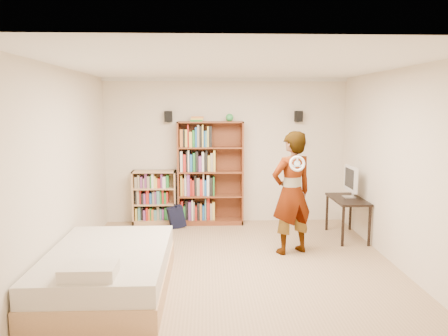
# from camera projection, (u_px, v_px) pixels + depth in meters

# --- Properties ---
(ground) EXTENTS (4.50, 5.00, 0.01)m
(ground) POSITION_uv_depth(u_px,v_px,m) (234.00, 269.00, 5.92)
(ground) COLOR tan
(ground) RESTS_ON ground
(room_shell) EXTENTS (4.52, 5.02, 2.71)m
(room_shell) POSITION_uv_depth(u_px,v_px,m) (234.00, 139.00, 5.67)
(room_shell) COLOR beige
(room_shell) RESTS_ON ground
(crown_molding) EXTENTS (4.50, 5.00, 0.06)m
(crown_molding) POSITION_uv_depth(u_px,v_px,m) (234.00, 68.00, 5.54)
(crown_molding) COLOR silver
(crown_molding) RESTS_ON room_shell
(speaker_left) EXTENTS (0.14, 0.12, 0.20)m
(speaker_left) POSITION_uv_depth(u_px,v_px,m) (168.00, 116.00, 7.97)
(speaker_left) COLOR black
(speaker_left) RESTS_ON room_shell
(speaker_right) EXTENTS (0.14, 0.12, 0.20)m
(speaker_right) POSITION_uv_depth(u_px,v_px,m) (299.00, 116.00, 8.07)
(speaker_right) COLOR black
(speaker_right) RESTS_ON room_shell
(wall_shelf) EXTENTS (0.25, 0.16, 0.02)m
(wall_shelf) POSITION_uv_depth(u_px,v_px,m) (298.00, 141.00, 8.14)
(wall_shelf) COLOR black
(wall_shelf) RESTS_ON room_shell
(tall_bookshelf) EXTENTS (1.21, 0.35, 1.91)m
(tall_bookshelf) POSITION_uv_depth(u_px,v_px,m) (210.00, 173.00, 8.07)
(tall_bookshelf) COLOR brown
(tall_bookshelf) RESTS_ON ground
(low_bookshelf) EXTENTS (0.80, 0.30, 1.00)m
(low_bookshelf) POSITION_uv_depth(u_px,v_px,m) (155.00, 197.00, 8.12)
(low_bookshelf) COLOR tan
(low_bookshelf) RESTS_ON ground
(computer_desk) EXTENTS (0.49, 0.99, 0.67)m
(computer_desk) POSITION_uv_depth(u_px,v_px,m) (347.00, 218.00, 7.29)
(computer_desk) COLOR black
(computer_desk) RESTS_ON ground
(imac) EXTENTS (0.11, 0.53, 0.53)m
(imac) POSITION_uv_depth(u_px,v_px,m) (350.00, 182.00, 7.28)
(imac) COLOR silver
(imac) RESTS_ON computer_desk
(daybed) EXTENTS (1.39, 2.14, 0.63)m
(daybed) POSITION_uv_depth(u_px,v_px,m) (108.00, 266.00, 5.17)
(daybed) COLOR beige
(daybed) RESTS_ON ground
(person) EXTENTS (0.79, 0.67, 1.83)m
(person) POSITION_uv_depth(u_px,v_px,m) (292.00, 193.00, 6.46)
(person) COLOR black
(person) RESTS_ON ground
(wii_wheel) EXTENTS (0.23, 0.09, 0.23)m
(wii_wheel) POSITION_uv_depth(u_px,v_px,m) (297.00, 164.00, 6.05)
(wii_wheel) COLOR silver
(wii_wheel) RESTS_ON person
(navy_bag) EXTENTS (0.35, 0.29, 0.41)m
(navy_bag) POSITION_uv_depth(u_px,v_px,m) (176.00, 217.00, 7.89)
(navy_bag) COLOR black
(navy_bag) RESTS_ON ground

